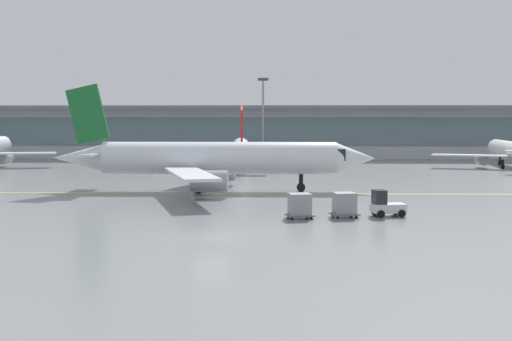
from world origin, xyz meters
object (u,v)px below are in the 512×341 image
(apron_light_mast_1, at_px, (263,115))
(cargo_dolly_trailing, at_px, (300,205))
(gate_airplane_1, at_px, (241,150))
(baggage_tug, at_px, (386,205))
(taxiing_regional_jet, at_px, (215,159))
(cargo_dolly_lead, at_px, (344,204))

(apron_light_mast_1, bearing_deg, cargo_dolly_trailing, -86.05)
(gate_airplane_1, xyz_separation_m, baggage_tug, (14.21, -49.18, -1.85))
(taxiing_regional_jet, distance_m, cargo_dolly_lead, 21.90)
(taxiing_regional_jet, distance_m, apron_light_mast_1, 49.19)
(baggage_tug, height_order, cargo_dolly_lead, baggage_tug)
(cargo_dolly_lead, bearing_deg, cargo_dolly_trailing, -180.00)
(gate_airplane_1, distance_m, apron_light_mast_1, 18.24)
(taxiing_regional_jet, distance_m, cargo_dolly_trailing, 20.90)
(baggage_tug, bearing_deg, cargo_dolly_trailing, 180.00)
(gate_airplane_1, distance_m, cargo_dolly_trailing, 51.16)
(gate_airplane_1, distance_m, baggage_tug, 51.22)
(gate_airplane_1, relative_size, baggage_tug, 9.77)
(taxiing_regional_jet, relative_size, baggage_tug, 11.90)
(gate_airplane_1, xyz_separation_m, cargo_dolly_trailing, (7.45, -50.59, -1.69))
(baggage_tug, xyz_separation_m, cargo_dolly_trailing, (-6.76, -1.41, 0.16))
(cargo_dolly_trailing, bearing_deg, cargo_dolly_lead, 0.00)
(apron_light_mast_1, bearing_deg, baggage_tug, -80.23)
(cargo_dolly_lead, xyz_separation_m, apron_light_mast_1, (-8.17, 67.16, 6.78))
(cargo_dolly_lead, height_order, cargo_dolly_trailing, same)
(gate_airplane_1, height_order, cargo_dolly_lead, gate_airplane_1)
(gate_airplane_1, relative_size, cargo_dolly_lead, 11.61)
(gate_airplane_1, xyz_separation_m, cargo_dolly_lead, (10.94, -49.86, -1.69))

